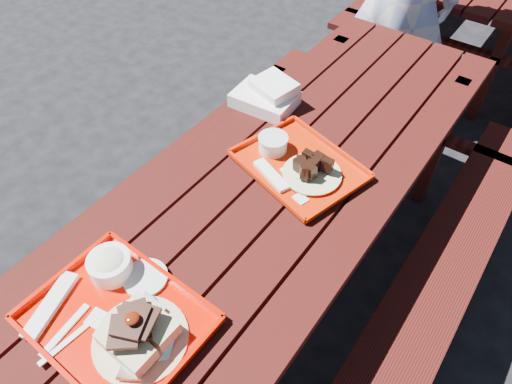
% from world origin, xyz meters
% --- Properties ---
extents(ground, '(60.00, 60.00, 0.00)m').
position_xyz_m(ground, '(0.00, 0.00, 0.00)').
color(ground, black).
rests_on(ground, ground).
extents(picnic_table_near, '(1.41, 2.40, 0.75)m').
position_xyz_m(picnic_table_near, '(-0.00, 0.00, 0.56)').
color(picnic_table_near, '#3F0E0C').
rests_on(picnic_table_near, ground).
extents(near_tray, '(0.47, 0.39, 0.15)m').
position_xyz_m(near_tray, '(-0.06, -0.67, 0.78)').
color(near_tray, red).
rests_on(near_tray, picnic_table_near).
extents(far_tray, '(0.49, 0.42, 0.07)m').
position_xyz_m(far_tray, '(0.01, 0.08, 0.77)').
color(far_tray, red).
rests_on(far_tray, picnic_table_near).
extents(white_cloth, '(0.26, 0.22, 0.10)m').
position_xyz_m(white_cloth, '(-0.29, 0.32, 0.79)').
color(white_cloth, white).
rests_on(white_cloth, picnic_table_near).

